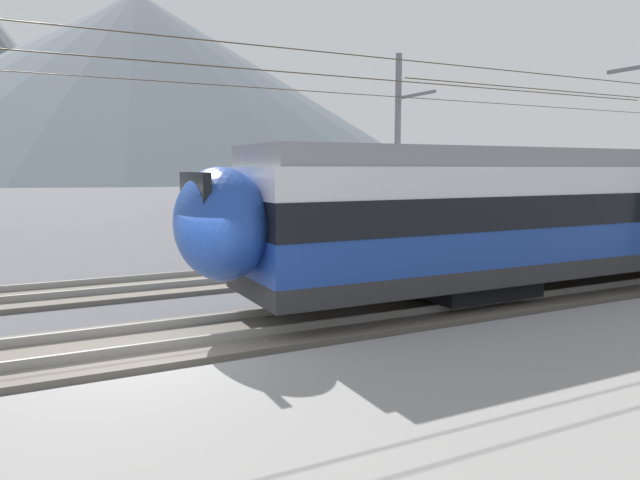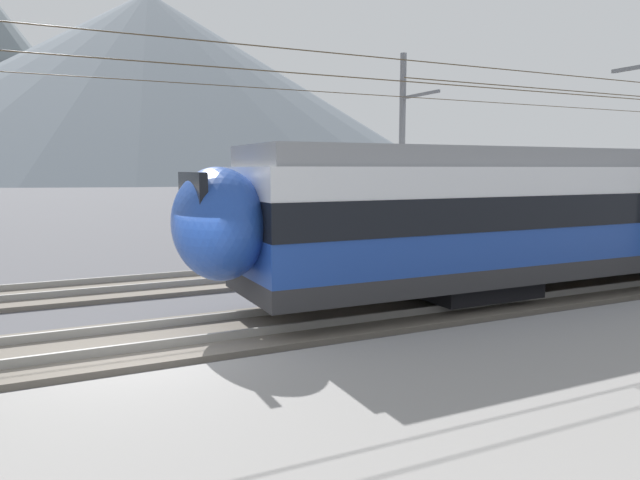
# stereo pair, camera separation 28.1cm
# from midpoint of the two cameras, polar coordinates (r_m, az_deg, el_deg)

# --- Properties ---
(ground_plane) EXTENTS (400.00, 400.00, 0.00)m
(ground_plane) POSITION_cam_midpoint_polar(r_m,az_deg,el_deg) (10.39, -16.50, -12.12)
(ground_plane) COLOR #4C4C51
(track_near) EXTENTS (120.00, 3.00, 0.28)m
(track_near) POSITION_cam_midpoint_polar(r_m,az_deg,el_deg) (11.65, -17.72, -9.69)
(track_near) COLOR #6B6359
(track_near) RESTS_ON ground
(track_far) EXTENTS (120.00, 3.00, 0.28)m
(track_far) POSITION_cam_midpoint_polar(r_m,az_deg,el_deg) (16.91, -20.62, -4.61)
(track_far) COLOR #6B6359
(track_far) RESTS_ON ground
(train_far_track) EXTENTS (27.56, 3.00, 4.27)m
(train_far_track) POSITION_cam_midpoint_polar(r_m,az_deg,el_deg) (28.25, 27.66, 3.98)
(train_far_track) COLOR #2D2D30
(train_far_track) RESTS_ON track_far
(catenary_mast_far_side) EXTENTS (47.82, 2.37, 7.62)m
(catenary_mast_far_side) POSITION_cam_midpoint_polar(r_m,az_deg,el_deg) (22.23, 7.53, 8.73)
(catenary_mast_far_side) COLOR slate
(catenary_mast_far_side) RESTS_ON ground
(mountain_central_peak) EXTENTS (202.10, 202.10, 61.95)m
(mountain_central_peak) POSITION_cam_midpoint_polar(r_m,az_deg,el_deg) (211.29, -17.49, 14.29)
(mountain_central_peak) COLOR slate
(mountain_central_peak) RESTS_ON ground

